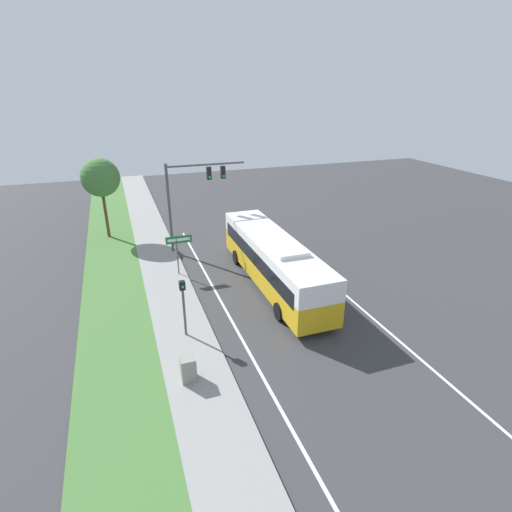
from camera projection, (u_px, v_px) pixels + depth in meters
The scene contains 11 objects.
ground_plane at pixel (297, 313), 21.85m from camera, with size 80.00×80.00×0.00m, color #38383A.
sidewalk at pixel (184, 334), 19.91m from camera, with size 2.80×80.00×0.12m.
grass_verge at pixel (117, 347), 18.93m from camera, with size 3.60×80.00×0.10m.
lane_divider_near at pixel (234, 325), 20.74m from camera, with size 0.14×30.00×0.01m.
lane_divider_far at pixel (354, 302), 22.96m from camera, with size 0.14×30.00×0.01m.
bus at pixel (273, 259), 24.26m from camera, with size 2.67×12.44×3.26m.
signal_gantry at pixel (192, 189), 28.50m from camera, with size 5.73×0.41×6.59m.
pedestrian_signal at pixel (183, 300), 18.99m from camera, with size 0.28×0.34×3.06m.
street_sign at pixel (178, 246), 25.42m from camera, with size 1.67×0.08×2.79m.
utility_cabinet at pixel (188, 369), 16.54m from camera, with size 0.62×0.62×1.08m.
roadside_tree at pixel (100, 178), 30.80m from camera, with size 2.95×2.95×6.32m.
Camera 1 is at (-8.45, -17.02, 11.46)m, focal length 28.00 mm.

